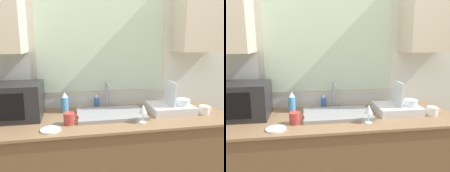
% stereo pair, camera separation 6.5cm
% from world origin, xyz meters
% --- Properties ---
extents(countertop, '(2.15, 0.69, 0.89)m').
position_xyz_m(countertop, '(0.00, 0.33, 0.45)').
color(countertop, brown).
rests_on(countertop, ground_plane).
extents(wall_back, '(6.00, 0.38, 2.60)m').
position_xyz_m(wall_back, '(0.00, 0.66, 1.40)').
color(wall_back, silver).
rests_on(wall_back, ground_plane).
extents(sink_basin, '(0.59, 0.37, 0.03)m').
position_xyz_m(sink_basin, '(0.02, 0.36, 0.91)').
color(sink_basin, gray).
rests_on(sink_basin, countertop).
extents(faucet, '(0.08, 0.15, 0.27)m').
position_xyz_m(faucet, '(0.03, 0.56, 1.05)').
color(faucet, '#99999E').
rests_on(faucet, countertop).
extents(microwave, '(0.45, 0.36, 0.30)m').
position_xyz_m(microwave, '(-0.79, 0.44, 1.04)').
color(microwave, '#232326').
rests_on(microwave, countertop).
extents(dish_rack, '(0.39, 0.32, 0.29)m').
position_xyz_m(dish_rack, '(0.59, 0.36, 0.94)').
color(dish_rack, silver).
rests_on(dish_rack, countertop).
extents(spray_bottle, '(0.07, 0.07, 0.19)m').
position_xyz_m(spray_bottle, '(-0.38, 0.53, 0.98)').
color(spray_bottle, '#4C99D8').
rests_on(spray_bottle, countertop).
extents(soap_bottle, '(0.05, 0.05, 0.13)m').
position_xyz_m(soap_bottle, '(-0.07, 0.61, 0.95)').
color(soap_bottle, blue).
rests_on(soap_bottle, countertop).
extents(mug_near_sink, '(0.12, 0.09, 0.09)m').
position_xyz_m(mug_near_sink, '(-0.34, 0.21, 0.94)').
color(mug_near_sink, '#A53833').
rests_on(mug_near_sink, countertop).
extents(wine_glass, '(0.07, 0.07, 0.15)m').
position_xyz_m(wine_glass, '(0.25, 0.14, 1.00)').
color(wine_glass, silver).
rests_on(wine_glass, countertop).
extents(mug_by_rack, '(0.12, 0.09, 0.08)m').
position_xyz_m(mug_by_rack, '(0.86, 0.24, 0.93)').
color(mug_by_rack, white).
rests_on(mug_by_rack, countertop).
extents(small_plate, '(0.15, 0.15, 0.01)m').
position_xyz_m(small_plate, '(-0.47, 0.11, 0.90)').
color(small_plate, silver).
rests_on(small_plate, countertop).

